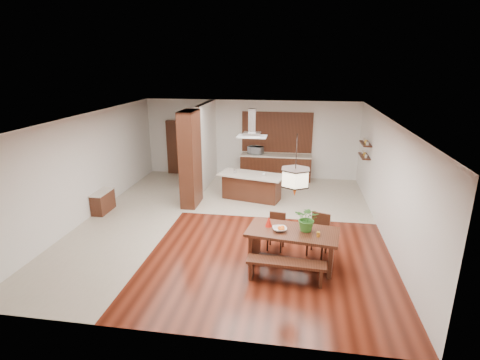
% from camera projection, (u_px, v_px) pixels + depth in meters
% --- Properties ---
extents(room_shell, '(9.00, 9.04, 2.92)m').
position_uv_depth(room_shell, '(229.00, 150.00, 9.71)').
color(room_shell, '#3E140B').
rests_on(room_shell, ground).
extents(tile_hallway, '(2.50, 9.00, 0.01)m').
position_uv_depth(tile_hallway, '(135.00, 216.00, 10.73)').
color(tile_hallway, beige).
rests_on(tile_hallway, ground).
extents(tile_kitchen, '(5.50, 4.00, 0.01)m').
position_uv_depth(tile_kitchen, '(279.00, 194.00, 12.50)').
color(tile_kitchen, beige).
rests_on(tile_kitchen, ground).
extents(soffit_band, '(8.00, 9.00, 0.02)m').
position_uv_depth(soffit_band, '(228.00, 118.00, 9.46)').
color(soffit_band, '#381A0E').
rests_on(soffit_band, room_shell).
extents(partition_pier, '(0.45, 1.00, 2.90)m').
position_uv_depth(partition_pier, '(190.00, 159.00, 11.23)').
color(partition_pier, black).
rests_on(partition_pier, ground).
extents(partition_stub, '(0.18, 2.40, 2.90)m').
position_uv_depth(partition_stub, '(207.00, 144.00, 13.21)').
color(partition_stub, silver).
rests_on(partition_stub, ground).
extents(hallway_console, '(0.37, 0.88, 0.63)m').
position_uv_depth(hallway_console, '(103.00, 202.00, 10.98)').
color(hallway_console, black).
rests_on(hallway_console, ground).
extents(hallway_doorway, '(1.10, 0.20, 2.10)m').
position_uv_depth(hallway_doorway, '(181.00, 148.00, 14.55)').
color(hallway_doorway, black).
rests_on(hallway_doorway, ground).
extents(rear_counter, '(2.60, 0.62, 0.95)m').
position_uv_depth(rear_counter, '(276.00, 167.00, 14.00)').
color(rear_counter, black).
rests_on(rear_counter, ground).
extents(kitchen_window, '(2.60, 0.08, 1.50)m').
position_uv_depth(kitchen_window, '(277.00, 132.00, 13.86)').
color(kitchen_window, olive).
rests_on(kitchen_window, room_shell).
extents(shelf_lower, '(0.26, 0.90, 0.04)m').
position_uv_depth(shelf_lower, '(364.00, 156.00, 11.79)').
color(shelf_lower, black).
rests_on(shelf_lower, room_shell).
extents(shelf_upper, '(0.26, 0.90, 0.04)m').
position_uv_depth(shelf_upper, '(366.00, 144.00, 11.67)').
color(shelf_upper, black).
rests_on(shelf_upper, room_shell).
extents(dining_table, '(2.05, 1.23, 0.80)m').
position_uv_depth(dining_table, '(292.00, 240.00, 8.04)').
color(dining_table, black).
rests_on(dining_table, ground).
extents(dining_bench, '(1.60, 0.43, 0.45)m').
position_uv_depth(dining_bench, '(286.00, 271.00, 7.52)').
color(dining_bench, black).
rests_on(dining_bench, ground).
extents(dining_chair_left, '(0.43, 0.43, 0.87)m').
position_uv_depth(dining_chair_left, '(276.00, 232.00, 8.76)').
color(dining_chair_left, black).
rests_on(dining_chair_left, ground).
extents(dining_chair_right, '(0.54, 0.54, 0.96)m').
position_uv_depth(dining_chair_right, '(318.00, 236.00, 8.48)').
color(dining_chair_right, black).
rests_on(dining_chair_right, ground).
extents(pendant_lantern, '(0.64, 0.64, 1.31)m').
position_uv_depth(pendant_lantern, '(296.00, 166.00, 7.54)').
color(pendant_lantern, '#FFEEC3').
rests_on(pendant_lantern, room_shell).
extents(foliage_plant, '(0.61, 0.56, 0.56)m').
position_uv_depth(foliage_plant, '(308.00, 219.00, 7.89)').
color(foliage_plant, '#326E24').
rests_on(foliage_plant, dining_table).
extents(fruit_bowl, '(0.37, 0.37, 0.07)m').
position_uv_depth(fruit_bowl, '(280.00, 229.00, 7.97)').
color(fruit_bowl, beige).
rests_on(fruit_bowl, dining_table).
extents(napkin_cone, '(0.20, 0.20, 0.23)m').
position_uv_depth(napkin_cone, '(269.00, 221.00, 8.15)').
color(napkin_cone, red).
rests_on(napkin_cone, dining_table).
extents(gold_ornament, '(0.08, 0.08, 0.10)m').
position_uv_depth(gold_ornament, '(318.00, 234.00, 7.69)').
color(gold_ornament, gold).
rests_on(gold_ornament, dining_table).
extents(kitchen_island, '(2.21, 1.35, 0.85)m').
position_uv_depth(kitchen_island, '(252.00, 186.00, 11.97)').
color(kitchen_island, black).
rests_on(kitchen_island, ground).
extents(range_hood, '(0.90, 0.55, 0.87)m').
position_uv_depth(range_hood, '(252.00, 123.00, 11.36)').
color(range_hood, silver).
rests_on(range_hood, room_shell).
extents(island_cup, '(0.13, 0.13, 0.09)m').
position_uv_depth(island_cup, '(264.00, 174.00, 11.65)').
color(island_cup, silver).
rests_on(island_cup, kitchen_island).
extents(microwave, '(0.62, 0.52, 0.29)m').
position_uv_depth(microwave, '(256.00, 150.00, 13.94)').
color(microwave, silver).
rests_on(microwave, rear_counter).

